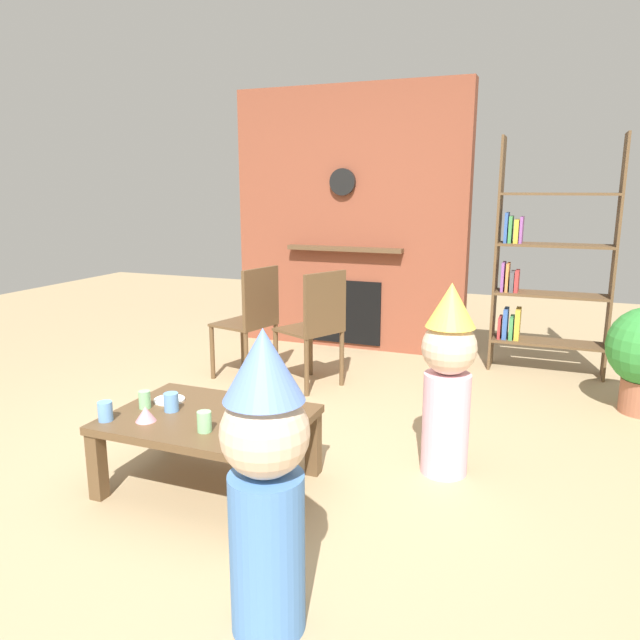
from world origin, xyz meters
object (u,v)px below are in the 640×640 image
paper_cup_near_left (252,415)px  birthday_cake_slice (146,414)px  coffee_table (209,426)px  dining_chair_left (252,316)px  dining_chair_middle (317,323)px  bookshelf (542,268)px  paper_cup_far_left (105,411)px  child_with_cone_hat (266,477)px  paper_cup_far_right (145,400)px  paper_plate_rear (243,438)px  paper_cup_near_right (171,402)px  paper_cup_center (204,422)px  paper_plate_front (169,400)px  child_in_pink (448,375)px

paper_cup_near_left → birthday_cake_slice: bearing=-161.6°
coffee_table → paper_cup_near_left: 0.27m
paper_cup_near_left → dining_chair_left: size_ratio=0.10×
dining_chair_middle → bookshelf: bearing=-118.9°
paper_cup_far_left → child_with_cone_hat: bearing=-25.6°
dining_chair_left → dining_chair_middle: (0.55, -0.02, 0.00)m
paper_cup_far_right → paper_plate_rear: (0.66, -0.16, -0.04)m
paper_cup_near_right → child_with_cone_hat: child_with_cone_hat is taller
paper_cup_near_left → paper_cup_far_left: 0.72m
paper_cup_center → paper_cup_near_right: bearing=151.3°
paper_cup_center → paper_cup_far_right: 0.48m
dining_chair_left → dining_chair_middle: 0.55m
paper_cup_near_right → coffee_table: bearing=4.4°
paper_cup_near_left → birthday_cake_slice: paper_cup_near_left is taller
paper_cup_near_left → dining_chair_middle: (-0.32, 1.64, 0.09)m
coffee_table → paper_plate_front: paper_plate_front is taller
paper_cup_far_left → child_in_pink: 1.73m
birthday_cake_slice → paper_cup_near_left: bearing=18.4°
child_with_cone_hat → child_in_pink: size_ratio=1.04×
bookshelf → paper_plate_rear: (-1.16, -2.90, -0.47)m
coffee_table → paper_plate_front: (-0.30, 0.10, 0.06)m
paper_cup_far_left → birthday_cake_slice: (0.19, 0.07, -0.01)m
paper_cup_near_right → child_with_cone_hat: 1.23m
child_in_pink → paper_plate_front: bearing=-9.2°
birthday_cake_slice → paper_plate_front: bearing=102.5°
paper_plate_rear → bookshelf: bearing=68.1°
paper_plate_rear → paper_cup_far_right: bearing=166.6°
bookshelf → dining_chair_middle: bookshelf is taller
child_with_cone_hat → child_in_pink: 1.43m
paper_plate_front → dining_chair_middle: dining_chair_middle is taller
paper_cup_near_left → child_with_cone_hat: child_with_cone_hat is taller
paper_cup_near_left → birthday_cake_slice: 0.52m
paper_cup_near_right → paper_plate_rear: paper_cup_near_right is taller
paper_cup_far_left → paper_plate_front: 0.37m
child_in_pink → paper_plate_rear: bearing=16.2°
child_with_cone_hat → dining_chair_left: 2.79m
paper_cup_center → paper_plate_rear: 0.21m
paper_cup_center → birthday_cake_slice: 0.34m
paper_cup_near_left → dining_chair_left: 1.87m
paper_cup_center → child_in_pink: 1.26m
paper_cup_near_left → coffee_table: bearing=177.6°
paper_plate_front → dining_chair_middle: (0.24, 1.52, 0.12)m
paper_cup_near_left → paper_cup_far_left: (-0.68, -0.23, 0.00)m
paper_cup_near_right → dining_chair_left: bearing=104.0°
paper_cup_far_right → coffee_table: bearing=5.1°
paper_cup_center → child_with_cone_hat: size_ratio=0.09×
paper_cup_near_left → paper_cup_far_left: bearing=-161.2°
paper_cup_near_right → paper_cup_far_left: paper_cup_far_left is taller
paper_cup_far_right → birthday_cake_slice: paper_cup_far_right is taller
child_in_pink → paper_cup_near_left: bearing=7.4°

